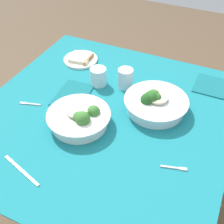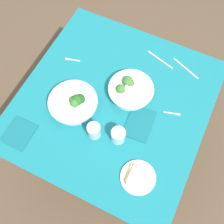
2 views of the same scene
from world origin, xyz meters
name	(u,v)px [view 2 (image 2 of 2)]	position (x,y,z in m)	size (l,w,h in m)	color
ground_plane	(113,141)	(0.00, 0.00, 0.00)	(6.00, 6.00, 0.00)	brown
dining_table	(113,110)	(0.00, 0.00, 0.59)	(1.11, 1.07, 0.70)	#197A84
broccoli_bowl_far	(130,90)	(-0.10, 0.06, 0.74)	(0.26, 0.26, 0.10)	white
broccoli_bowl_near	(74,103)	(0.12, -0.19, 0.74)	(0.28, 0.28, 0.10)	white
bread_side_plate	(138,177)	(0.34, 0.30, 0.71)	(0.18, 0.18, 0.03)	silver
water_glass_center	(94,131)	(0.22, -0.01, 0.75)	(0.07, 0.07, 0.10)	silver
water_glass_side	(118,136)	(0.19, 0.12, 0.75)	(0.08, 0.08, 0.09)	silver
fork_by_far_bowl	(173,113)	(-0.08, 0.34, 0.70)	(0.04, 0.10, 0.00)	#B7B7BC
fork_by_near_bowl	(72,60)	(-0.15, -0.36, 0.70)	(0.04, 0.10, 0.00)	#B7B7BC
table_knife_left	(186,68)	(-0.40, 0.30, 0.70)	(0.20, 0.01, 0.00)	#B7B7BC
table_knife_right	(160,60)	(-0.39, 0.14, 0.70)	(0.19, 0.01, 0.00)	#B7B7BC
napkin_folded_upper	(139,123)	(0.06, 0.19, 0.70)	(0.20, 0.14, 0.01)	#156870
napkin_folded_lower	(19,133)	(0.40, -0.38, 0.70)	(0.16, 0.15, 0.01)	#156870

